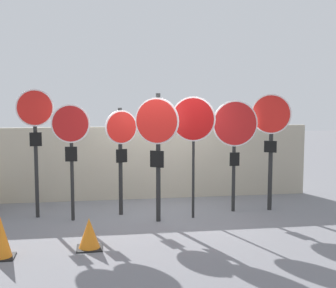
{
  "coord_description": "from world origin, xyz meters",
  "views": [
    {
      "loc": [
        -1.21,
        -9.05,
        2.45
      ],
      "look_at": [
        0.2,
        0.0,
        1.46
      ],
      "focal_mm": 50.0,
      "sensor_mm": 36.0,
      "label": 1
    }
  ],
  "objects_px": {
    "stop_sign_0": "(35,126)",
    "stop_sign_6": "(271,131)",
    "stop_sign_4": "(193,126)",
    "stop_sign_2": "(121,142)",
    "stop_sign_5": "(235,132)",
    "stop_sign_1": "(71,137)",
    "traffic_cone_0": "(89,234)",
    "stop_sign_3": "(157,135)",
    "traffic_cone_1": "(1,237)"
  },
  "relations": [
    {
      "from": "stop_sign_2",
      "to": "stop_sign_6",
      "type": "height_order",
      "value": "stop_sign_6"
    },
    {
      "from": "stop_sign_1",
      "to": "stop_sign_6",
      "type": "height_order",
      "value": "stop_sign_6"
    },
    {
      "from": "stop_sign_2",
      "to": "stop_sign_6",
      "type": "xyz_separation_m",
      "value": [
        3.09,
        -0.1,
        0.2
      ]
    },
    {
      "from": "stop_sign_4",
      "to": "traffic_cone_0",
      "type": "height_order",
      "value": "stop_sign_4"
    },
    {
      "from": "stop_sign_6",
      "to": "traffic_cone_1",
      "type": "relative_size",
      "value": 3.8
    },
    {
      "from": "stop_sign_0",
      "to": "stop_sign_1",
      "type": "relative_size",
      "value": 1.13
    },
    {
      "from": "stop_sign_6",
      "to": "stop_sign_4",
      "type": "bearing_deg",
      "value": -139.07
    },
    {
      "from": "stop_sign_2",
      "to": "stop_sign_4",
      "type": "distance_m",
      "value": 1.49
    },
    {
      "from": "stop_sign_1",
      "to": "stop_sign_2",
      "type": "xyz_separation_m",
      "value": [
        0.96,
        0.3,
        -0.15
      ]
    },
    {
      "from": "stop_sign_1",
      "to": "traffic_cone_1",
      "type": "bearing_deg",
      "value": -110.41
    },
    {
      "from": "stop_sign_2",
      "to": "stop_sign_5",
      "type": "bearing_deg",
      "value": -21.21
    },
    {
      "from": "stop_sign_2",
      "to": "stop_sign_4",
      "type": "bearing_deg",
      "value": -37.65
    },
    {
      "from": "stop_sign_3",
      "to": "stop_sign_5",
      "type": "relative_size",
      "value": 1.06
    },
    {
      "from": "stop_sign_0",
      "to": "traffic_cone_0",
      "type": "xyz_separation_m",
      "value": [
        1.03,
        -2.05,
        -1.58
      ]
    },
    {
      "from": "stop_sign_2",
      "to": "traffic_cone_0",
      "type": "distance_m",
      "value": 2.44
    },
    {
      "from": "stop_sign_1",
      "to": "stop_sign_3",
      "type": "distance_m",
      "value": 1.64
    },
    {
      "from": "stop_sign_3",
      "to": "stop_sign_6",
      "type": "distance_m",
      "value": 2.5
    },
    {
      "from": "stop_sign_3",
      "to": "traffic_cone_1",
      "type": "distance_m",
      "value": 3.32
    },
    {
      "from": "stop_sign_1",
      "to": "traffic_cone_0",
      "type": "xyz_separation_m",
      "value": [
        0.34,
        -1.71,
        -1.39
      ]
    },
    {
      "from": "stop_sign_0",
      "to": "stop_sign_1",
      "type": "height_order",
      "value": "stop_sign_0"
    },
    {
      "from": "stop_sign_6",
      "to": "traffic_cone_1",
      "type": "xyz_separation_m",
      "value": [
        -5.02,
        -2.13,
        -1.37
      ]
    },
    {
      "from": "stop_sign_0",
      "to": "stop_sign_6",
      "type": "bearing_deg",
      "value": -12.88
    },
    {
      "from": "stop_sign_5",
      "to": "traffic_cone_0",
      "type": "xyz_separation_m",
      "value": [
        -2.94,
        -1.9,
        -1.42
      ]
    },
    {
      "from": "stop_sign_2",
      "to": "stop_sign_3",
      "type": "distance_m",
      "value": 0.92
    },
    {
      "from": "traffic_cone_1",
      "to": "stop_sign_0",
      "type": "bearing_deg",
      "value": 83.29
    },
    {
      "from": "stop_sign_4",
      "to": "stop_sign_2",
      "type": "bearing_deg",
      "value": -177.89
    },
    {
      "from": "stop_sign_0",
      "to": "stop_sign_1",
      "type": "bearing_deg",
      "value": -37.36
    },
    {
      "from": "stop_sign_6",
      "to": "traffic_cone_1",
      "type": "distance_m",
      "value": 5.62
    },
    {
      "from": "stop_sign_0",
      "to": "stop_sign_3",
      "type": "xyz_separation_m",
      "value": [
        2.3,
        -0.67,
        -0.15
      ]
    },
    {
      "from": "stop_sign_4",
      "to": "traffic_cone_1",
      "type": "height_order",
      "value": "stop_sign_4"
    },
    {
      "from": "stop_sign_0",
      "to": "stop_sign_4",
      "type": "height_order",
      "value": "stop_sign_0"
    },
    {
      "from": "stop_sign_0",
      "to": "stop_sign_6",
      "type": "height_order",
      "value": "stop_sign_0"
    },
    {
      "from": "stop_sign_0",
      "to": "stop_sign_1",
      "type": "xyz_separation_m",
      "value": [
        0.69,
        -0.34,
        -0.19
      ]
    },
    {
      "from": "stop_sign_3",
      "to": "stop_sign_6",
      "type": "bearing_deg",
      "value": 41.22
    },
    {
      "from": "stop_sign_3",
      "to": "stop_sign_4",
      "type": "xyz_separation_m",
      "value": [
        0.72,
        0.15,
        0.16
      ]
    },
    {
      "from": "stop_sign_1",
      "to": "traffic_cone_1",
      "type": "relative_size",
      "value": 3.5
    },
    {
      "from": "stop_sign_1",
      "to": "traffic_cone_0",
      "type": "distance_m",
      "value": 2.23
    },
    {
      "from": "traffic_cone_0",
      "to": "stop_sign_4",
      "type": "bearing_deg",
      "value": 37.6
    },
    {
      "from": "stop_sign_3",
      "to": "stop_sign_6",
      "type": "relative_size",
      "value": 1.0
    },
    {
      "from": "stop_sign_1",
      "to": "stop_sign_6",
      "type": "relative_size",
      "value": 0.92
    },
    {
      "from": "stop_sign_6",
      "to": "stop_sign_2",
      "type": "bearing_deg",
      "value": -153.05
    },
    {
      "from": "stop_sign_1",
      "to": "stop_sign_3",
      "type": "xyz_separation_m",
      "value": [
        1.61,
        -0.33,
        0.04
      ]
    },
    {
      "from": "stop_sign_6",
      "to": "traffic_cone_0",
      "type": "bearing_deg",
      "value": -124.07
    },
    {
      "from": "stop_sign_2",
      "to": "stop_sign_3",
      "type": "xyz_separation_m",
      "value": [
        0.65,
        -0.62,
        0.19
      ]
    },
    {
      "from": "stop_sign_5",
      "to": "stop_sign_2",
      "type": "bearing_deg",
      "value": 179.91
    },
    {
      "from": "stop_sign_0",
      "to": "stop_sign_4",
      "type": "distance_m",
      "value": 3.07
    },
    {
      "from": "stop_sign_2",
      "to": "traffic_cone_0",
      "type": "xyz_separation_m",
      "value": [
        -0.63,
        -2.01,
        -1.24
      ]
    },
    {
      "from": "stop_sign_0",
      "to": "traffic_cone_1",
      "type": "relative_size",
      "value": 3.95
    },
    {
      "from": "stop_sign_1",
      "to": "stop_sign_2",
      "type": "distance_m",
      "value": 1.02
    },
    {
      "from": "stop_sign_3",
      "to": "traffic_cone_1",
      "type": "height_order",
      "value": "stop_sign_3"
    }
  ]
}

